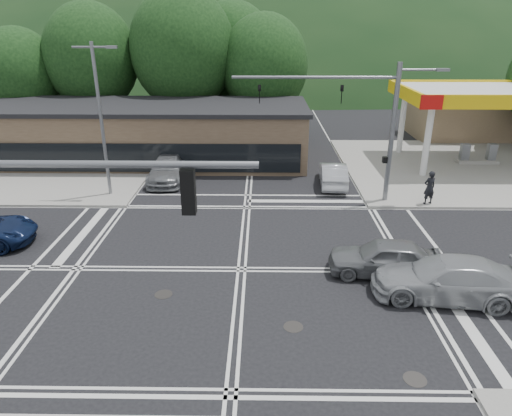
{
  "coord_description": "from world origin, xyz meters",
  "views": [
    {
      "loc": [
        0.87,
        -17.3,
        9.94
      ],
      "look_at": [
        0.57,
        3.66,
        1.4
      ],
      "focal_mm": 32.0,
      "sensor_mm": 36.0,
      "label": 1
    }
  ],
  "objects_px": {
    "car_queue_a": "(333,174)",
    "pedestrian": "(429,188)",
    "car_grey_center": "(384,258)",
    "car_northbound": "(168,169)",
    "car_queue_b": "(264,156)",
    "car_silver_east": "(447,279)"
  },
  "relations": [
    {
      "from": "car_silver_east",
      "to": "pedestrian",
      "type": "height_order",
      "value": "pedestrian"
    },
    {
      "from": "car_queue_a",
      "to": "pedestrian",
      "type": "bearing_deg",
      "value": 147.96
    },
    {
      "from": "car_grey_center",
      "to": "car_queue_b",
      "type": "relative_size",
      "value": 1.1
    },
    {
      "from": "car_grey_center",
      "to": "pedestrian",
      "type": "distance_m",
      "value": 9.05
    },
    {
      "from": "car_queue_b",
      "to": "car_queue_a",
      "type": "bearing_deg",
      "value": 145.32
    },
    {
      "from": "car_silver_east",
      "to": "car_queue_b",
      "type": "relative_size",
      "value": 1.34
    },
    {
      "from": "car_grey_center",
      "to": "pedestrian",
      "type": "bearing_deg",
      "value": 157.45
    },
    {
      "from": "car_queue_b",
      "to": "pedestrian",
      "type": "distance_m",
      "value": 12.47
    },
    {
      "from": "car_grey_center",
      "to": "pedestrian",
      "type": "height_order",
      "value": "pedestrian"
    },
    {
      "from": "car_grey_center",
      "to": "car_northbound",
      "type": "xyz_separation_m",
      "value": [
        -11.53,
        12.35,
        0.01
      ]
    },
    {
      "from": "car_queue_b",
      "to": "pedestrian",
      "type": "xyz_separation_m",
      "value": [
        9.51,
        -8.06,
        0.42
      ]
    },
    {
      "from": "car_queue_b",
      "to": "pedestrian",
      "type": "relative_size",
      "value": 2.14
    },
    {
      "from": "car_silver_east",
      "to": "car_queue_b",
      "type": "height_order",
      "value": "car_silver_east"
    },
    {
      "from": "car_grey_center",
      "to": "car_queue_b",
      "type": "bearing_deg",
      "value": -155.34
    },
    {
      "from": "car_queue_b",
      "to": "car_northbound",
      "type": "height_order",
      "value": "car_northbound"
    },
    {
      "from": "car_grey_center",
      "to": "car_queue_b",
      "type": "distance_m",
      "value": 16.7
    },
    {
      "from": "car_queue_b",
      "to": "car_northbound",
      "type": "distance_m",
      "value": 7.41
    },
    {
      "from": "car_northbound",
      "to": "car_queue_b",
      "type": "bearing_deg",
      "value": 26.54
    },
    {
      "from": "car_northbound",
      "to": "car_silver_east",
      "type": "bearing_deg",
      "value": -48.38
    },
    {
      "from": "car_silver_east",
      "to": "car_queue_b",
      "type": "bearing_deg",
      "value": -150.62
    },
    {
      "from": "car_queue_a",
      "to": "car_queue_b",
      "type": "distance_m",
      "value": 6.33
    },
    {
      "from": "car_silver_east",
      "to": "car_queue_a",
      "type": "distance_m",
      "value": 13.42
    }
  ]
}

